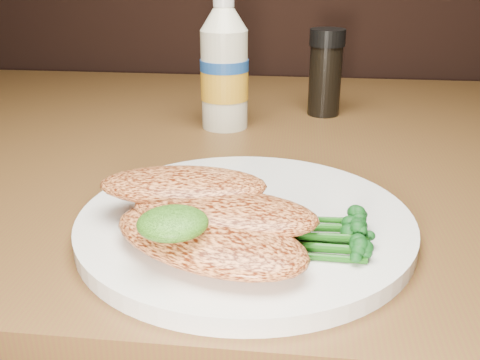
# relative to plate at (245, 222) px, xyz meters

# --- Properties ---
(plate) EXTENTS (0.29, 0.29, 0.01)m
(plate) POSITION_rel_plate_xyz_m (0.00, 0.00, 0.00)
(plate) COLOR white
(plate) RESTS_ON dining_table
(chicken_front) EXTENTS (0.18, 0.15, 0.03)m
(chicken_front) POSITION_rel_plate_xyz_m (-0.02, -0.07, 0.02)
(chicken_front) COLOR #E48648
(chicken_front) RESTS_ON plate
(chicken_mid) EXTENTS (0.16, 0.10, 0.02)m
(chicken_mid) POSITION_rel_plate_xyz_m (-0.01, -0.04, 0.03)
(chicken_mid) COLOR #E48648
(chicken_mid) RESTS_ON plate
(chicken_back) EXTENTS (0.15, 0.08, 0.02)m
(chicken_back) POSITION_rel_plate_xyz_m (-0.05, -0.01, 0.04)
(chicken_back) COLOR #E48648
(chicken_back) RESTS_ON plate
(pesto_front) EXTENTS (0.06, 0.06, 0.02)m
(pesto_front) POSITION_rel_plate_xyz_m (-0.04, -0.08, 0.04)
(pesto_front) COLOR black
(pesto_front) RESTS_ON chicken_front
(broccolini_bundle) EXTENTS (0.17, 0.15, 0.02)m
(broccolini_bundle) POSITION_rel_plate_xyz_m (0.05, -0.04, 0.02)
(broccolini_bundle) COLOR #154A10
(broccolini_bundle) RESTS_ON plate
(mayo_bottle) EXTENTS (0.07, 0.07, 0.18)m
(mayo_bottle) POSITION_rel_plate_xyz_m (-0.06, 0.30, 0.08)
(mayo_bottle) COLOR beige
(mayo_bottle) RESTS_ON dining_table
(pepper_grinder) EXTENTS (0.07, 0.07, 0.13)m
(pepper_grinder) POSITION_rel_plate_xyz_m (0.08, 0.38, 0.06)
(pepper_grinder) COLOR black
(pepper_grinder) RESTS_ON dining_table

